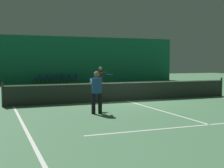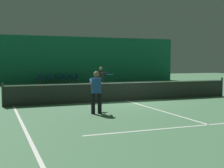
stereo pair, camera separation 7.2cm
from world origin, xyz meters
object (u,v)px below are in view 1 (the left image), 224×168
Objects in this scene: player_far at (101,77)px; courtside_chair_2 at (53,78)px; player_near at (97,89)px; tennis_net at (127,91)px; courtside_chair_3 at (61,78)px; courtside_chair_4 at (68,78)px; courtside_chair_1 at (46,78)px; courtside_chair_5 at (75,78)px; courtside_chair_0 at (38,78)px.

courtside_chair_2 is (-1.61, 8.58, -0.47)m from player_far.
player_far reaches higher than player_near.
tennis_net is 14.29× the size of courtside_chair_3.
player_near is at bearing -130.56° from tennis_net.
courtside_chair_4 is at bearing 0.29° from player_near.
courtside_chair_5 is at bearing 90.00° from courtside_chair_1.
courtside_chair_5 is at bearing 90.00° from courtside_chair_3.
player_far is at bearing 19.09° from courtside_chair_0.
courtside_chair_2 is 1.00× the size of courtside_chair_5.
courtside_chair_2 is at bearing 90.00° from courtside_chair_1.
courtside_chair_1 and courtside_chair_4 have the same top height.
player_far is 1.94× the size of courtside_chair_3.
courtside_chair_5 is at bearing 86.14° from tennis_net.
courtside_chair_3 is (-0.41, 14.05, -0.03)m from tennis_net.
tennis_net reaches higher than courtside_chair_1.
courtside_chair_3 is at bearing -90.00° from courtside_chair_5.
courtside_chair_5 is (0.68, 0.00, 0.00)m from courtside_chair_4.
courtside_chair_5 is (3.61, 17.16, -0.46)m from player_near.
courtside_chair_3 and courtside_chair_5 have the same top height.
courtside_chair_0 and courtside_chair_1 have the same top height.
courtside_chair_5 is at bearing 90.00° from courtside_chair_0.
courtside_chair_4 is at bearing 159.75° from player_far.
player_near reaches higher than courtside_chair_1.
courtside_chair_4 is (2.04, 0.00, 0.00)m from courtside_chair_1.
courtside_chair_4 is at bearing 90.00° from courtside_chair_2.
courtside_chair_1 is at bearing 97.19° from tennis_net.
courtside_chair_1 is at bearing 90.00° from courtside_chair_0.
player_near is 17.54m from courtside_chair_5.
courtside_chair_0 is at bearing 177.19° from player_far.
courtside_chair_2 is 1.00× the size of courtside_chair_4.
tennis_net is 14.29× the size of courtside_chair_0.
courtside_chair_0 is at bearing 9.28° from player_near.
courtside_chair_5 is (1.36, 0.00, 0.00)m from courtside_chair_3.
tennis_net is 14.06m from courtside_chair_3.
player_far is 9.09m from courtside_chair_0.
courtside_chair_1 is (-1.77, 14.05, -0.03)m from tennis_net.
player_near is at bearing -5.22° from courtside_chair_2.
courtside_chair_0 is 1.00× the size of courtside_chair_4.
tennis_net is at bearing -1.09° from courtside_chair_4.
courtside_chair_4 is 0.68m from courtside_chair_5.
player_near reaches higher than courtside_chair_3.
courtside_chair_3 is (2.25, 17.16, -0.46)m from player_near.
tennis_net is 14.10m from courtside_chair_2.
courtside_chair_3 is at bearing 90.00° from courtside_chair_1.
courtside_chair_1 is (-2.29, 8.58, -0.47)m from player_far.
courtside_chair_3 is at bearing -90.00° from courtside_chair_4.
courtside_chair_4 is at bearing 90.00° from courtside_chair_1.
courtside_chair_4 is (2.72, 0.00, 0.00)m from courtside_chair_0.
player_near is 17.24m from courtside_chair_2.
courtside_chair_2 is at bearing 94.45° from tennis_net.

